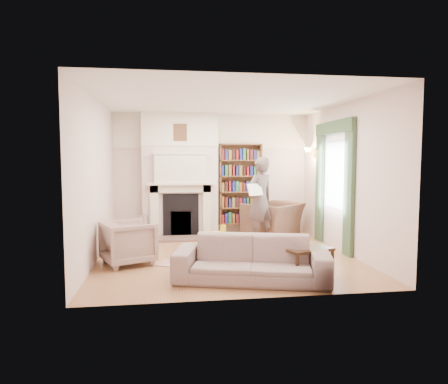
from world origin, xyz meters
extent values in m
plane|color=olive|center=(0.00, 0.00, 0.00)|extent=(4.50, 4.50, 0.00)
plane|color=white|center=(0.00, 0.00, 2.80)|extent=(4.50, 4.50, 0.00)
plane|color=#F3DED2|center=(0.00, 2.25, 1.40)|extent=(4.50, 0.00, 4.50)
plane|color=#F3DED2|center=(0.00, -2.25, 1.40)|extent=(4.50, 0.00, 4.50)
plane|color=#F3DED2|center=(-2.25, 0.00, 1.40)|extent=(0.00, 4.50, 4.50)
plane|color=#F3DED2|center=(2.25, 0.00, 1.40)|extent=(0.00, 4.50, 4.50)
cube|color=#F3DED2|center=(-0.75, 2.08, 1.40)|extent=(1.70, 0.35, 2.80)
cube|color=silver|center=(-0.75, 1.79, 1.22)|extent=(1.47, 0.24, 0.05)
cube|color=black|center=(-0.75, 1.88, 0.50)|extent=(0.80, 0.06, 0.96)
cube|color=silver|center=(-0.75, 1.81, 1.55)|extent=(1.15, 0.18, 0.62)
cube|color=brown|center=(0.65, 2.12, 1.18)|extent=(1.00, 0.24, 1.85)
cube|color=silver|center=(2.23, 0.40, 1.45)|extent=(0.02, 0.90, 1.30)
cube|color=#32492F|center=(2.20, -0.30, 1.20)|extent=(0.07, 0.32, 2.40)
cube|color=#32492F|center=(2.20, 1.10, 1.20)|extent=(0.07, 0.32, 2.40)
cube|color=#32492F|center=(2.19, 0.40, 2.38)|extent=(0.09, 1.70, 0.24)
cube|color=#C6B496|center=(0.22, -0.15, 0.01)|extent=(2.92, 2.63, 0.01)
imported|color=#442A24|center=(1.32, 1.65, 0.39)|extent=(1.58, 1.56, 0.77)
imported|color=#BFB29E|center=(-1.70, -0.31, 0.37)|extent=(1.05, 1.04, 0.73)
imported|color=#A99B8B|center=(0.15, -1.52, 0.32)|extent=(2.35, 1.40, 0.64)
imported|color=#4F423F|center=(0.87, 1.05, 0.90)|extent=(0.79, 0.70, 1.80)
cube|color=white|center=(0.72, 0.85, 1.14)|extent=(0.37, 0.27, 0.24)
cylinder|color=#ADB0B5|center=(-1.56, 1.61, 0.28)|extent=(0.27, 0.27, 0.55)
cube|color=#CBC747|center=(-0.47, -0.11, 0.03)|extent=(0.49, 0.49, 0.03)
cube|color=red|center=(-0.84, 0.01, 0.04)|extent=(0.34, 0.27, 0.05)
cube|color=red|center=(-0.04, -0.45, 0.02)|extent=(0.29, 0.26, 0.02)
cube|color=red|center=(0.27, -0.17, 0.02)|extent=(0.29, 0.27, 0.02)
camera|label=1|loc=(-1.04, -7.07, 1.76)|focal=32.00mm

